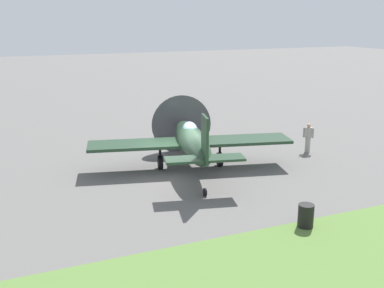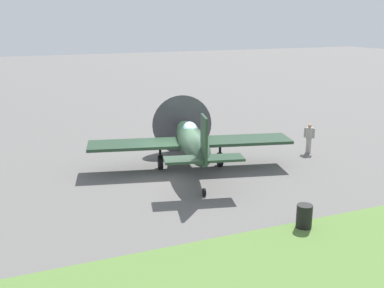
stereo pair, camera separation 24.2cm
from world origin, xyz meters
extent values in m
plane|color=#605E5B|center=(0.00, 0.00, 0.00)|extent=(160.00, 160.00, 0.00)
ellipsoid|color=#233D28|center=(0.92, 0.31, 1.59)|extent=(3.06, 7.57, 1.36)
cube|color=#233D28|center=(1.02, 0.74, 1.43)|extent=(10.67, 4.27, 0.15)
cube|color=#233D28|center=(0.13, -3.00, 2.58)|extent=(0.39, 1.20, 2.08)
cube|color=#233D28|center=(0.13, -3.00, 1.70)|extent=(3.64, 1.78, 0.11)
cone|color=#B7B24C|center=(1.85, 4.20, 1.59)|extent=(0.86, 0.91, 0.70)
cylinder|color=#4C4C51|center=(1.80, 3.99, 1.59)|extent=(3.42, 0.86, 3.51)
ellipsoid|color=#8CB2C6|center=(1.07, 0.95, 2.07)|extent=(1.10, 1.67, 0.77)
cylinder|color=black|center=(-0.50, 1.21, 0.37)|extent=(0.41, 0.78, 0.75)
cylinder|color=black|center=(-0.50, 1.21, 0.90)|extent=(0.13, 0.13, 1.05)
cylinder|color=black|center=(2.59, 0.47, 0.37)|extent=(0.41, 0.78, 0.75)
cylinder|color=black|center=(2.59, 0.47, 0.90)|extent=(0.13, 0.13, 1.05)
cylinder|color=black|center=(0.10, -3.10, 0.18)|extent=(0.21, 0.37, 0.35)
cylinder|color=#9E998E|center=(8.53, 0.82, 0.44)|extent=(0.30, 0.30, 0.88)
cylinder|color=#9E998E|center=(8.53, 0.82, 1.19)|extent=(0.38, 0.38, 0.62)
sphere|color=tan|center=(8.53, 0.82, 1.61)|extent=(0.23, 0.23, 0.23)
cylinder|color=#9E998E|center=(8.70, 0.64, 1.19)|extent=(0.11, 0.11, 0.59)
cylinder|color=#9E998E|center=(8.35, 1.01, 1.19)|extent=(0.11, 0.11, 0.59)
cylinder|color=black|center=(2.32, -7.45, 0.45)|extent=(0.60, 0.60, 0.90)
camera|label=1|loc=(-7.96, -20.66, 7.73)|focal=43.34mm
camera|label=2|loc=(-7.74, -20.75, 7.73)|focal=43.34mm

